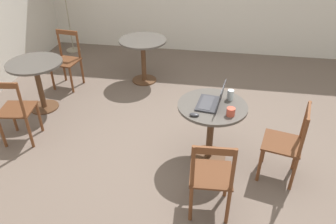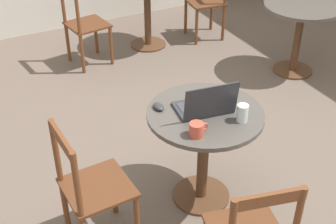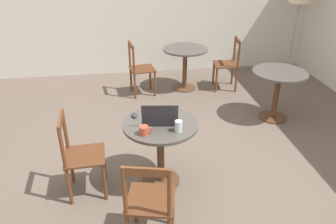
{
  "view_description": "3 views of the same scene",
  "coord_description": "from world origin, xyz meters",
  "px_view_note": "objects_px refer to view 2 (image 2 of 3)",
  "views": [
    {
      "loc": [
        -3.14,
        -0.21,
        2.56
      ],
      "look_at": [
        -0.21,
        0.28,
        0.65
      ],
      "focal_mm": 35.0,
      "sensor_mm": 36.0,
      "label": 1
    },
    {
      "loc": [
        -1.44,
        -2.29,
        2.37
      ],
      "look_at": [
        -0.19,
        0.16,
        0.55
      ],
      "focal_mm": 50.0,
      "sensor_mm": 36.0,
      "label": 2
    },
    {
      "loc": [
        -0.43,
        -3.0,
        2.34
      ],
      "look_at": [
        0.01,
        0.05,
        0.72
      ],
      "focal_mm": 35.0,
      "sensor_mm": 36.0,
      "label": 3
    }
  ],
  "objects_px": {
    "chair_near_left": "(91,189)",
    "chair_far_right": "(208,1)",
    "laptop": "(205,105)",
    "mug": "(197,129)",
    "drinking_glass": "(242,113)",
    "mouse": "(158,106)",
    "cafe_table_mid": "(300,21)",
    "cafe_table_near": "(204,134)",
    "chair_far_left": "(84,25)"
  },
  "relations": [
    {
      "from": "chair_far_left",
      "to": "drinking_glass",
      "type": "bearing_deg",
      "value": -85.26
    },
    {
      "from": "chair_near_left",
      "to": "mug",
      "type": "xyz_separation_m",
      "value": [
        0.63,
        -0.14,
        0.33
      ]
    },
    {
      "from": "cafe_table_mid",
      "to": "mug",
      "type": "height_order",
      "value": "mug"
    },
    {
      "from": "cafe_table_mid",
      "to": "laptop",
      "type": "distance_m",
      "value": 2.19
    },
    {
      "from": "mouse",
      "to": "drinking_glass",
      "type": "xyz_separation_m",
      "value": [
        0.4,
        -0.36,
        0.04
      ]
    },
    {
      "from": "chair_far_right",
      "to": "mug",
      "type": "xyz_separation_m",
      "value": [
        -1.64,
        -2.55,
        0.33
      ]
    },
    {
      "from": "cafe_table_near",
      "to": "drinking_glass",
      "type": "bearing_deg",
      "value": -50.41
    },
    {
      "from": "cafe_table_mid",
      "to": "laptop",
      "type": "bearing_deg",
      "value": -146.84
    },
    {
      "from": "cafe_table_near",
      "to": "chair_far_right",
      "type": "relative_size",
      "value": 0.85
    },
    {
      "from": "chair_far_right",
      "to": "cafe_table_mid",
      "type": "bearing_deg",
      "value": -73.2
    },
    {
      "from": "cafe_table_near",
      "to": "mouse",
      "type": "height_order",
      "value": "mouse"
    },
    {
      "from": "chair_far_left",
      "to": "drinking_glass",
      "type": "relative_size",
      "value": 7.84
    },
    {
      "from": "cafe_table_near",
      "to": "mouse",
      "type": "xyz_separation_m",
      "value": [
        -0.25,
        0.17,
        0.18
      ]
    },
    {
      "from": "mug",
      "to": "drinking_glass",
      "type": "distance_m",
      "value": 0.33
    },
    {
      "from": "mug",
      "to": "laptop",
      "type": "bearing_deg",
      "value": 48.33
    },
    {
      "from": "cafe_table_mid",
      "to": "drinking_glass",
      "type": "distance_m",
      "value": 2.18
    },
    {
      "from": "drinking_glass",
      "to": "cafe_table_mid",
      "type": "bearing_deg",
      "value": 39.55
    },
    {
      "from": "chair_near_left",
      "to": "mouse",
      "type": "xyz_separation_m",
      "value": [
        0.56,
        0.22,
        0.3
      ]
    },
    {
      "from": "cafe_table_mid",
      "to": "mug",
      "type": "relative_size",
      "value": 6.07
    },
    {
      "from": "laptop",
      "to": "chair_far_left",
      "type": "bearing_deg",
      "value": 91.41
    },
    {
      "from": "chair_near_left",
      "to": "chair_far_right",
      "type": "relative_size",
      "value": 1.0
    },
    {
      "from": "cafe_table_near",
      "to": "laptop",
      "type": "xyz_separation_m",
      "value": [
        -0.0,
        0.0,
        0.22
      ]
    },
    {
      "from": "chair_far_left",
      "to": "mug",
      "type": "height_order",
      "value": "chair_far_left"
    },
    {
      "from": "laptop",
      "to": "mug",
      "type": "height_order",
      "value": "laptop"
    },
    {
      "from": "laptop",
      "to": "chair_far_right",
      "type": "bearing_deg",
      "value": 58.13
    },
    {
      "from": "cafe_table_near",
      "to": "cafe_table_mid",
      "type": "relative_size",
      "value": 1.0
    },
    {
      "from": "drinking_glass",
      "to": "chair_far_right",
      "type": "bearing_deg",
      "value": 62.71
    },
    {
      "from": "chair_far_left",
      "to": "laptop",
      "type": "height_order",
      "value": "laptop"
    },
    {
      "from": "chair_far_left",
      "to": "chair_near_left",
      "type": "bearing_deg",
      "value": -107.43
    },
    {
      "from": "chair_near_left",
      "to": "drinking_glass",
      "type": "distance_m",
      "value": 1.03
    },
    {
      "from": "mouse",
      "to": "mug",
      "type": "height_order",
      "value": "mug"
    },
    {
      "from": "cafe_table_near",
      "to": "cafe_table_mid",
      "type": "height_order",
      "value": "same"
    },
    {
      "from": "cafe_table_mid",
      "to": "drinking_glass",
      "type": "relative_size",
      "value": 6.64
    },
    {
      "from": "chair_near_left",
      "to": "chair_far_left",
      "type": "xyz_separation_m",
      "value": [
        0.75,
        2.39,
        0.0
      ]
    },
    {
      "from": "chair_far_right",
      "to": "mouse",
      "type": "height_order",
      "value": "chair_far_right"
    },
    {
      "from": "cafe_table_mid",
      "to": "drinking_glass",
      "type": "height_order",
      "value": "drinking_glass"
    },
    {
      "from": "chair_near_left",
      "to": "cafe_table_near",
      "type": "bearing_deg",
      "value": 3.23
    },
    {
      "from": "chair_far_left",
      "to": "mouse",
      "type": "distance_m",
      "value": 2.2
    },
    {
      "from": "chair_far_right",
      "to": "mouse",
      "type": "xyz_separation_m",
      "value": [
        -1.71,
        -2.19,
        0.3
      ]
    },
    {
      "from": "cafe_table_near",
      "to": "cafe_table_mid",
      "type": "bearing_deg",
      "value": 33.27
    },
    {
      "from": "chair_far_left",
      "to": "mouse",
      "type": "relative_size",
      "value": 8.92
    },
    {
      "from": "mug",
      "to": "chair_far_left",
      "type": "bearing_deg",
      "value": 87.39
    },
    {
      "from": "chair_near_left",
      "to": "laptop",
      "type": "distance_m",
      "value": 0.88
    },
    {
      "from": "cafe_table_mid",
      "to": "mouse",
      "type": "height_order",
      "value": "mouse"
    },
    {
      "from": "chair_near_left",
      "to": "chair_far_right",
      "type": "distance_m",
      "value": 3.32
    },
    {
      "from": "laptop",
      "to": "drinking_glass",
      "type": "distance_m",
      "value": 0.24
    },
    {
      "from": "cafe_table_mid",
      "to": "mug",
      "type": "xyz_separation_m",
      "value": [
        -1.99,
        -1.38,
        0.21
      ]
    },
    {
      "from": "cafe_table_near",
      "to": "cafe_table_mid",
      "type": "distance_m",
      "value": 2.18
    },
    {
      "from": "cafe_table_near",
      "to": "cafe_table_mid",
      "type": "xyz_separation_m",
      "value": [
        1.82,
        1.19,
        0.0
      ]
    },
    {
      "from": "chair_far_right",
      "to": "mug",
      "type": "height_order",
      "value": "chair_far_right"
    }
  ]
}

